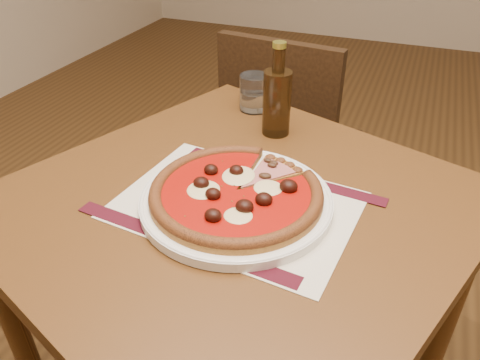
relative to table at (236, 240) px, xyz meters
name	(u,v)px	position (x,y,z in m)	size (l,w,h in m)	color
table	(236,240)	(0.00, 0.00, 0.00)	(1.03, 1.03, 0.75)	brown
chair_far	(286,137)	(-0.11, 0.75, -0.16)	(0.45, 0.45, 0.85)	black
placemat	(236,205)	(0.01, -0.02, 0.10)	(0.42, 0.30, 0.00)	beige
plate	(236,201)	(0.01, -0.02, 0.11)	(0.35, 0.35, 0.02)	white
pizza	(236,192)	(0.01, -0.02, 0.13)	(0.32, 0.32, 0.04)	#A86E28
ham_slice	(276,177)	(0.06, 0.06, 0.13)	(0.09, 0.14, 0.02)	#A86E28
water_glass	(254,93)	(-0.10, 0.38, 0.15)	(0.08, 0.08, 0.09)	white
bottle	(277,100)	(-0.01, 0.28, 0.19)	(0.06, 0.06, 0.21)	#34210D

